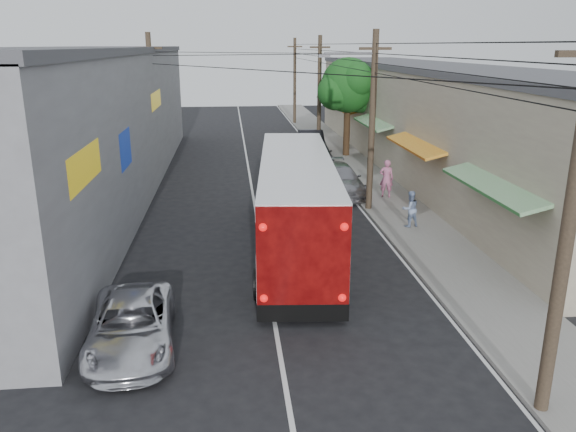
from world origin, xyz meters
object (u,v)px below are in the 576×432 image
object	(u,v)px
pedestrian_far	(410,209)
pedestrian_near	(386,178)
parked_car_mid	(319,153)
coach_bus	(296,203)
parked_suv	(338,180)
jeepney	(132,325)
parked_car_far	(311,142)

from	to	relation	value
pedestrian_far	pedestrian_near	bearing A→B (deg)	-106.85
parked_car_mid	pedestrian_near	bearing A→B (deg)	-77.20
coach_bus	parked_suv	size ratio (longest dim) A/B	2.39
parked_suv	pedestrian_near	distance (m)	2.53
jeepney	parked_car_far	size ratio (longest dim) A/B	0.93
parked_car_mid	coach_bus	bearing A→B (deg)	-100.97
coach_bus	pedestrian_far	world-z (taller)	coach_bus
parked_car_mid	parked_suv	bearing A→B (deg)	-90.69
parked_suv	pedestrian_far	bearing A→B (deg)	-76.11
coach_bus	parked_suv	distance (m)	8.62
parked_car_far	coach_bus	bearing A→B (deg)	-96.97
parked_car_far	pedestrian_far	distance (m)	17.50
parked_suv	pedestrian_near	size ratio (longest dim) A/B	2.75
jeepney	pedestrian_near	xyz separation A→B (m)	(10.20, 13.32, 0.43)
parked_car_far	pedestrian_far	world-z (taller)	pedestrian_far
pedestrian_near	pedestrian_far	world-z (taller)	pedestrian_near
parked_suv	parked_car_far	distance (m)	11.41
parked_suv	pedestrian_near	world-z (taller)	pedestrian_near
parked_suv	pedestrian_far	world-z (taller)	pedestrian_far
coach_bus	pedestrian_far	size ratio (longest dim) A/B	8.12
parked_suv	pedestrian_far	size ratio (longest dim) A/B	3.40
parked_car_mid	parked_car_far	world-z (taller)	parked_car_far
parked_car_mid	pedestrian_near	size ratio (longest dim) A/B	2.10
jeepney	pedestrian_near	world-z (taller)	pedestrian_near
jeepney	parked_car_far	xyz separation A→B (m)	(8.27, 26.01, 0.17)
coach_bus	parked_car_mid	world-z (taller)	coach_bus
pedestrian_near	pedestrian_far	size ratio (longest dim) A/B	1.24
jeepney	parked_suv	xyz separation A→B (m)	(8.04, 14.61, 0.12)
jeepney	pedestrian_far	world-z (taller)	pedestrian_far
coach_bus	parked_car_mid	bearing A→B (deg)	82.97
coach_bus	jeepney	xyz separation A→B (m)	(-4.92, -6.64, -1.18)
pedestrian_near	jeepney	bearing A→B (deg)	71.46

